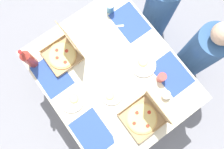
{
  "coord_description": "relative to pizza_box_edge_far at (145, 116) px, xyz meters",
  "views": [
    {
      "loc": [
        0.37,
        -0.27,
        2.73
      ],
      "look_at": [
        0.0,
        0.0,
        0.73
      ],
      "focal_mm": 36.24,
      "sensor_mm": 36.0,
      "label": 1
    }
  ],
  "objects": [
    {
      "name": "ground_plane",
      "position": [
        -0.47,
        -0.01,
        -0.78
      ],
      "size": [
        6.0,
        6.0,
        0.0
      ],
      "primitive_type": "plane",
      "color": "gray"
    },
    {
      "name": "dining_table",
      "position": [
        -0.47,
        -0.01,
        -0.15
      ],
      "size": [
        1.4,
        1.19,
        0.73
      ],
      "color": "#3F3328",
      "rests_on": "ground_plane"
    },
    {
      "name": "placemat_near_left",
      "position": [
        -0.78,
        -0.45,
        -0.05
      ],
      "size": [
        0.36,
        0.26,
        0.0
      ],
      "primitive_type": "cube",
      "color": "#2D4C9E",
      "rests_on": "dining_table"
    },
    {
      "name": "placemat_near_right",
      "position": [
        -0.15,
        -0.45,
        -0.05
      ],
      "size": [
        0.36,
        0.26,
        0.0
      ],
      "primitive_type": "cube",
      "color": "#2D4C9E",
      "rests_on": "dining_table"
    },
    {
      "name": "placemat_far_left",
      "position": [
        -0.78,
        0.44,
        -0.05
      ],
      "size": [
        0.36,
        0.26,
        0.0
      ],
      "primitive_type": "cube",
      "color": "#2D4C9E",
      "rests_on": "dining_table"
    },
    {
      "name": "placemat_far_right",
      "position": [
        -0.15,
        0.44,
        -0.05
      ],
      "size": [
        0.36,
        0.26,
        0.0
      ],
      "primitive_type": "cube",
      "color": "#2D4C9E",
      "rests_on": "dining_table"
    },
    {
      "name": "pizza_box_edge_far",
      "position": [
        0.0,
        0.0,
        0.0
      ],
      "size": [
        0.31,
        0.31,
        0.34
      ],
      "color": "tan",
      "rests_on": "dining_table"
    },
    {
      "name": "pizza_box_center",
      "position": [
        -0.88,
        -0.24,
        -0.0
      ],
      "size": [
        0.3,
        0.3,
        0.34
      ],
      "color": "tan",
      "rests_on": "dining_table"
    },
    {
      "name": "plate_near_right",
      "position": [
        -0.33,
        -0.12,
        -0.04
      ],
      "size": [
        0.2,
        0.2,
        0.03
      ],
      "color": "white",
      "rests_on": "dining_table"
    },
    {
      "name": "plate_far_left",
      "position": [
        -0.37,
        0.28,
        -0.04
      ],
      "size": [
        0.23,
        0.23,
        0.03
      ],
      "color": "white",
      "rests_on": "dining_table"
    },
    {
      "name": "plate_far_right",
      "position": [
        -0.49,
        -0.43,
        -0.04
      ],
      "size": [
        0.22,
        0.22,
        0.03
      ],
      "color": "white",
      "rests_on": "dining_table"
    },
    {
      "name": "soda_bottle",
      "position": [
        -0.98,
        -0.52,
        0.08
      ],
      "size": [
        0.09,
        0.09,
        0.32
      ],
      "color": "#B2382D",
      "rests_on": "dining_table"
    },
    {
      "name": "cup_red",
      "position": [
        -0.18,
        0.32,
        -0.0
      ],
      "size": [
        0.08,
        0.08,
        0.09
      ],
      "primitive_type": "cylinder",
      "color": "#BF4742",
      "rests_on": "dining_table"
    },
    {
      "name": "cup_spare",
      "position": [
        -0.99,
        0.36,
        0.0
      ],
      "size": [
        0.07,
        0.07,
        0.11
      ],
      "primitive_type": "cylinder",
      "color": "teal",
      "rests_on": "dining_table"
    },
    {
      "name": "condiment_bowl",
      "position": [
        -0.03,
        0.26,
        -0.03
      ],
      "size": [
        0.08,
        0.08,
        0.05
      ],
      "primitive_type": "cylinder",
      "color": "white",
      "rests_on": "dining_table"
    },
    {
      "name": "fork_by_far_left",
      "position": [
        -0.78,
        0.03,
        -0.05
      ],
      "size": [
        0.18,
        0.09,
        0.0
      ],
      "primitive_type": "cube",
      "rotation": [
        0.0,
        0.0,
        2.73
      ],
      "color": "#B7B7BC",
      "rests_on": "dining_table"
    },
    {
      "name": "knife_by_near_right",
      "position": [
        0.04,
        -0.34,
        -0.05
      ],
      "size": [
        0.2,
        0.1,
        0.0
      ],
      "primitive_type": "cube",
      "rotation": [
        0.0,
        0.0,
        5.89
      ],
      "color": "#B7B7BC",
      "rests_on": "dining_table"
    },
    {
      "name": "knife_by_far_right",
      "position": [
        -0.84,
        0.28,
        -0.05
      ],
      "size": [
        0.12,
        0.19,
        0.0
      ],
      "primitive_type": "cube",
      "rotation": [
        0.0,
        0.0,
        4.19
      ],
      "color": "#B7B7BC",
      "rests_on": "dining_table"
    },
    {
      "name": "diner_left_seat",
      "position": [
        -0.78,
        0.85,
        -0.27
      ],
      "size": [
        0.32,
        0.32,
        1.14
      ],
      "color": "#33598C",
      "rests_on": "ground_plane"
    },
    {
      "name": "diner_right_seat",
      "position": [
        -0.15,
        0.85,
        -0.26
      ],
      "size": [
        0.32,
        0.32,
        1.17
      ],
      "color": "#33598C",
      "rests_on": "ground_plane"
    }
  ]
}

